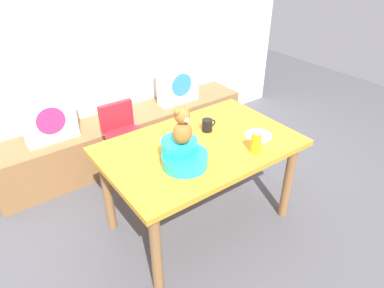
# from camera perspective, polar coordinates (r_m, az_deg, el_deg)

# --- Properties ---
(ground_plane) EXTENTS (8.00, 8.00, 0.00)m
(ground_plane) POSITION_cam_1_polar(r_m,az_deg,el_deg) (2.93, 1.18, -12.37)
(ground_plane) COLOR #4C4C51
(back_wall) EXTENTS (4.40, 0.10, 2.60)m
(back_wall) POSITION_cam_1_polar(r_m,az_deg,el_deg) (3.46, -14.24, 18.57)
(back_wall) COLOR silver
(back_wall) RESTS_ON ground_plane
(window_bench) EXTENTS (2.60, 0.44, 0.46)m
(window_bench) POSITION_cam_1_polar(r_m,az_deg,el_deg) (3.62, -10.30, 1.25)
(window_bench) COLOR olive
(window_bench) RESTS_ON ground_plane
(pillow_floral_left) EXTENTS (0.44, 0.15, 0.44)m
(pillow_floral_left) POSITION_cam_1_polar(r_m,az_deg,el_deg) (3.20, -22.59, 4.01)
(pillow_floral_left) COLOR white
(pillow_floral_left) RESTS_ON window_bench
(pillow_floral_right) EXTENTS (0.44, 0.15, 0.44)m
(pillow_floral_right) POSITION_cam_1_polar(r_m,az_deg,el_deg) (3.67, -2.35, 10.05)
(pillow_floral_right) COLOR white
(pillow_floral_right) RESTS_ON window_bench
(dining_table) EXTENTS (1.39, 0.89, 0.74)m
(dining_table) POSITION_cam_1_polar(r_m,az_deg,el_deg) (2.53, 1.34, -1.93)
(dining_table) COLOR orange
(dining_table) RESTS_ON ground_plane
(highchair) EXTENTS (0.34, 0.45, 0.79)m
(highchair) POSITION_cam_1_polar(r_m,az_deg,el_deg) (3.05, -11.02, 1.22)
(highchair) COLOR red
(highchair) RESTS_ON ground_plane
(infant_seat_teal) EXTENTS (0.30, 0.33, 0.16)m
(infant_seat_teal) POSITION_cam_1_polar(r_m,az_deg,el_deg) (2.23, -1.50, -1.78)
(infant_seat_teal) COLOR #1CB1B8
(infant_seat_teal) RESTS_ON dining_table
(teddy_bear) EXTENTS (0.13, 0.12, 0.25)m
(teddy_bear) POSITION_cam_1_polar(r_m,az_deg,el_deg) (2.12, -1.57, 2.86)
(teddy_bear) COLOR #A3662B
(teddy_bear) RESTS_ON infant_seat_teal
(ketchup_bottle) EXTENTS (0.07, 0.07, 0.18)m
(ketchup_bottle) POSITION_cam_1_polar(r_m,az_deg,el_deg) (2.38, 10.51, 0.46)
(ketchup_bottle) COLOR gold
(ketchup_bottle) RESTS_ON dining_table
(coffee_mug) EXTENTS (0.12, 0.08, 0.09)m
(coffee_mug) POSITION_cam_1_polar(r_m,az_deg,el_deg) (2.62, 2.57, 3.12)
(coffee_mug) COLOR black
(coffee_mug) RESTS_ON dining_table
(dinner_plate_near) EXTENTS (0.20, 0.20, 0.01)m
(dinner_plate_near) POSITION_cam_1_polar(r_m,az_deg,el_deg) (2.61, 10.88, 1.40)
(dinner_plate_near) COLOR white
(dinner_plate_near) RESTS_ON dining_table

